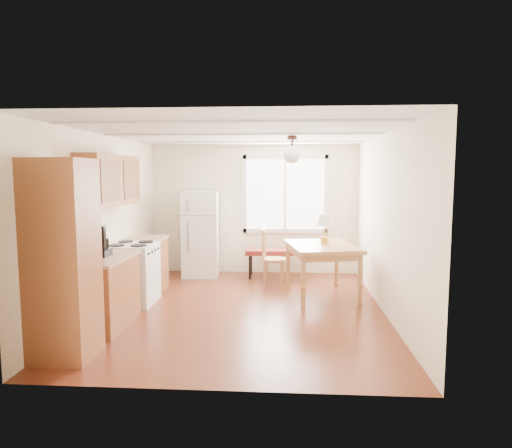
# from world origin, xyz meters

# --- Properties ---
(room_shell) EXTENTS (4.60, 5.60, 2.62)m
(room_shell) POSITION_xyz_m (0.00, 0.00, 1.25)
(room_shell) COLOR #4E1C10
(room_shell) RESTS_ON ground
(kitchen_run) EXTENTS (0.65, 3.40, 2.20)m
(kitchen_run) POSITION_xyz_m (-1.72, -0.63, 0.84)
(kitchen_run) COLOR brown
(kitchen_run) RESTS_ON ground
(window_unit) EXTENTS (1.64, 0.05, 1.51)m
(window_unit) POSITION_xyz_m (0.60, 2.47, 1.55)
(window_unit) COLOR white
(window_unit) RESTS_ON room_shell
(pendant_light) EXTENTS (0.26, 0.26, 0.40)m
(pendant_light) POSITION_xyz_m (0.70, 0.40, 2.24)
(pendant_light) COLOR black
(pendant_light) RESTS_ON room_shell
(refrigerator) EXTENTS (0.71, 0.72, 1.61)m
(refrigerator) POSITION_xyz_m (-1.00, 2.12, 0.81)
(refrigerator) COLOR white
(refrigerator) RESTS_ON ground
(bench) EXTENTS (1.19, 0.50, 0.54)m
(bench) POSITION_xyz_m (0.45, 2.04, 0.48)
(bench) COLOR maroon
(bench) RESTS_ON ground
(dining_table) EXTENTS (1.22, 1.49, 0.83)m
(dining_table) POSITION_xyz_m (1.19, 0.79, 0.73)
(dining_table) COLOR #9E6C3C
(dining_table) RESTS_ON ground
(chair) EXTENTS (0.44, 0.43, 0.98)m
(chair) POSITION_xyz_m (0.32, 1.52, 0.56)
(chair) COLOR #9E6C3C
(chair) RESTS_ON ground
(table_lamp) EXTENTS (0.28, 0.28, 0.48)m
(table_lamp) POSITION_xyz_m (1.24, 0.89, 1.18)
(table_lamp) COLOR gold
(table_lamp) RESTS_ON dining_table
(coffee_maker) EXTENTS (0.21, 0.27, 0.40)m
(coffee_maker) POSITION_xyz_m (-1.72, -0.84, 1.05)
(coffee_maker) COLOR black
(coffee_maker) RESTS_ON kitchen_run
(kettle) EXTENTS (0.12, 0.12, 0.23)m
(kettle) POSITION_xyz_m (-1.80, -0.74, 0.99)
(kettle) COLOR red
(kettle) RESTS_ON kitchen_run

